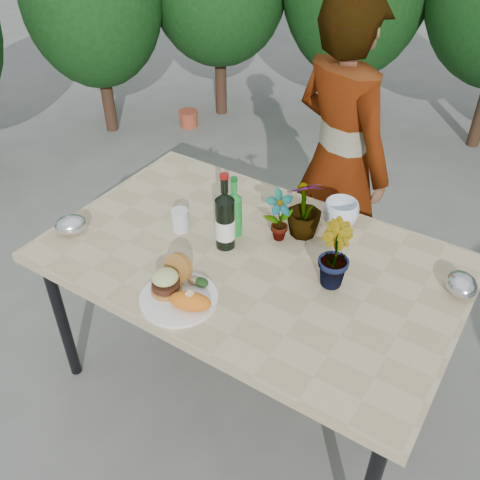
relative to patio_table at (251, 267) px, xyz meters
The scene contains 18 objects.
ground 0.69m from the patio_table, ahead, with size 80.00×80.00×0.00m, color #61615C.
patio_table is the anchor object (origin of this frame).
shrub_hedge 1.62m from the patio_table, 82.27° to the left, with size 6.79×5.04×2.07m.
dinner_plate 0.36m from the patio_table, 103.63° to the right, with size 0.28×0.28×0.01m, color white.
burger_stack 0.38m from the patio_table, 112.93° to the right, with size 0.11×0.16×0.11m.
sweet_potato 0.38m from the patio_table, 92.58° to the right, with size 0.15×0.08×0.06m, color orange.
grilled_veg 0.28m from the patio_table, 104.73° to the right, with size 0.08×0.05×0.03m.
wine_bottle 0.22m from the patio_table, behind, with size 0.08×0.08×0.33m.
sparkling_water 0.22m from the patio_table, 147.42° to the left, with size 0.06×0.06×0.27m.
plastic_cup 0.35m from the patio_table, behind, with size 0.07×0.07×0.10m, color silver.
seedling_left 0.23m from the patio_table, 77.41° to the left, with size 0.12×0.08×0.22m, color #2B5A1F.
seedling_mid 0.37m from the patio_table, ahead, with size 0.14×0.11×0.26m, color #275B1F.
seedling_right 0.32m from the patio_table, 66.74° to the left, with size 0.14×0.14×0.26m, color #225D1F.
blue_bowl 0.44m from the patio_table, 61.33° to the left, with size 0.15×0.15×0.12m, color white.
foil_packet_left 0.76m from the patio_table, 158.83° to the right, with size 0.13×0.11×0.08m, color silver.
foil_packet_right 0.78m from the patio_table, 17.21° to the left, with size 0.13×0.11×0.08m, color silver.
person 0.78m from the patio_table, 88.91° to the left, with size 0.59×0.39×1.61m, color #A66C53.
terracotta_pot 2.82m from the patio_table, 133.08° to the left, with size 0.17×0.17×0.14m.
Camera 1 is at (0.84, -1.38, 2.08)m, focal length 40.00 mm.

